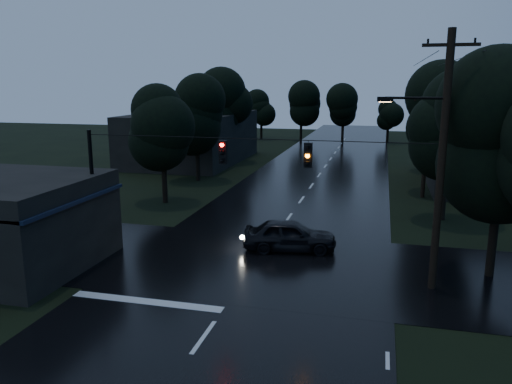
% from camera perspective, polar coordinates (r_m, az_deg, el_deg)
% --- Properties ---
extents(main_road, '(12.00, 120.00, 0.02)m').
position_cam_1_polar(main_road, '(40.04, 6.35, 0.67)').
color(main_road, black).
rests_on(main_road, ground).
extents(cross_street, '(60.00, 9.00, 0.02)m').
position_cam_1_polar(cross_street, '(22.97, 0.05, -8.16)').
color(cross_street, black).
rests_on(cross_street, ground).
extents(building_far_right, '(10.00, 14.00, 4.40)m').
position_cam_1_polar(building_far_right, '(44.14, 25.52, 3.52)').
color(building_far_right, black).
rests_on(building_far_right, ground).
extents(building_far_left, '(10.00, 16.00, 5.00)m').
position_cam_1_polar(building_far_left, '(52.81, -7.33, 6.21)').
color(building_far_left, black).
rests_on(building_far_left, ground).
extents(utility_pole_main, '(3.50, 0.30, 10.00)m').
position_cam_1_polar(utility_pole_main, '(20.18, 20.22, 3.64)').
color(utility_pole_main, black).
rests_on(utility_pole_main, ground).
extents(utility_pole_far, '(2.00, 0.30, 7.50)m').
position_cam_1_polar(utility_pole_far, '(37.23, 18.86, 5.25)').
color(utility_pole_far, black).
rests_on(utility_pole_far, ground).
extents(anchor_pole_left, '(0.18, 0.18, 6.00)m').
position_cam_1_polar(anchor_pole_left, '(24.14, -18.09, -0.35)').
color(anchor_pole_left, black).
rests_on(anchor_pole_left, ground).
extents(span_signals, '(15.00, 0.37, 1.12)m').
position_cam_1_polar(span_signals, '(20.60, 0.87, 4.52)').
color(span_signals, black).
rests_on(span_signals, ground).
extents(tree_corner_near, '(4.48, 4.48, 9.44)m').
position_cam_1_polar(tree_corner_near, '(22.47, 26.46, 5.82)').
color(tree_corner_near, black).
rests_on(tree_corner_near, ground).
extents(tree_left_a, '(3.92, 3.92, 8.26)m').
position_cam_1_polar(tree_left_a, '(34.11, -10.66, 7.42)').
color(tree_left_a, black).
rests_on(tree_left_a, ground).
extents(tree_left_b, '(4.20, 4.20, 8.85)m').
position_cam_1_polar(tree_left_b, '(41.68, -6.81, 8.91)').
color(tree_left_b, black).
rests_on(tree_left_b, ground).
extents(tree_left_c, '(4.48, 4.48, 9.44)m').
position_cam_1_polar(tree_left_c, '(51.29, -3.42, 10.02)').
color(tree_left_c, black).
rests_on(tree_left_c, ground).
extents(tree_right_a, '(4.20, 4.20, 8.85)m').
position_cam_1_polar(tree_right_a, '(31.19, 21.20, 7.05)').
color(tree_right_a, black).
rests_on(tree_right_a, ground).
extents(tree_right_b, '(4.48, 4.48, 9.44)m').
position_cam_1_polar(tree_right_b, '(39.16, 20.77, 8.55)').
color(tree_right_b, black).
rests_on(tree_right_b, ground).
extents(tree_right_c, '(4.76, 4.76, 10.03)m').
position_cam_1_polar(tree_right_c, '(49.15, 20.24, 9.64)').
color(tree_right_c, black).
rests_on(tree_right_c, ground).
extents(car, '(4.75, 2.53, 1.54)m').
position_cam_1_polar(car, '(24.53, 3.88, -4.94)').
color(car, black).
rests_on(car, ground).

